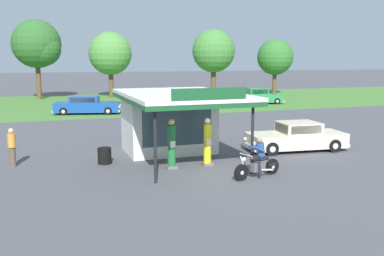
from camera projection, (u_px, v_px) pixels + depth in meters
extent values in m
plane|color=#4C4C51|center=(215.00, 174.00, 16.72)|extent=(300.00, 300.00, 0.00)
cube|color=#477A33|center=(108.00, 103.00, 44.63)|extent=(120.00, 24.00, 0.01)
cube|color=silver|center=(168.00, 122.00, 20.73)|extent=(4.21, 3.06, 2.94)
cube|color=#384C56|center=(177.00, 126.00, 19.32)|extent=(3.37, 0.05, 1.88)
cube|color=silver|center=(180.00, 94.00, 18.73)|extent=(4.91, 7.32, 0.16)
cube|color=#195128|center=(180.00, 98.00, 18.76)|extent=(4.91, 7.32, 0.18)
cube|color=#195128|center=(210.00, 94.00, 15.31)|extent=(2.95, 0.08, 0.44)
cylinder|color=black|center=(252.00, 138.00, 16.61)|extent=(0.12, 0.12, 2.94)
cylinder|color=black|center=(155.00, 145.00, 15.29)|extent=(0.12, 0.12, 2.94)
cube|color=slate|center=(172.00, 167.00, 17.66)|extent=(0.44, 0.44, 0.10)
cylinder|color=#1E6B33|center=(172.00, 146.00, 17.51)|extent=(0.34, 0.34, 1.74)
cube|color=white|center=(173.00, 145.00, 17.33)|extent=(0.22, 0.02, 0.28)
sphere|color=#EACC4C|center=(171.00, 122.00, 17.35)|extent=(0.26, 0.26, 0.26)
cube|color=slate|center=(207.00, 164.00, 18.20)|extent=(0.44, 0.44, 0.10)
cylinder|color=yellow|center=(207.00, 144.00, 18.05)|extent=(0.34, 0.34, 1.71)
cube|color=white|center=(209.00, 142.00, 17.87)|extent=(0.22, 0.02, 0.28)
sphere|color=white|center=(208.00, 121.00, 17.89)|extent=(0.26, 0.26, 0.26)
cylinder|color=black|center=(241.00, 172.00, 15.78)|extent=(0.64, 0.25, 0.64)
cylinder|color=silver|center=(241.00, 172.00, 15.78)|extent=(0.18, 0.16, 0.16)
cylinder|color=black|center=(272.00, 166.00, 16.67)|extent=(0.64, 0.25, 0.64)
cylinder|color=silver|center=(272.00, 166.00, 16.67)|extent=(0.18, 0.16, 0.16)
ellipsoid|color=black|center=(256.00, 158.00, 16.10)|extent=(0.60, 0.37, 0.24)
cube|color=#59595E|center=(256.00, 167.00, 16.18)|extent=(0.49, 0.34, 0.36)
cube|color=black|center=(262.00, 159.00, 16.30)|extent=(0.53, 0.37, 0.10)
cylinder|color=silver|center=(243.00, 165.00, 15.79)|extent=(0.37, 0.16, 0.71)
cylinder|color=silver|center=(246.00, 155.00, 15.79)|extent=(0.21, 0.69, 0.04)
sphere|color=silver|center=(244.00, 159.00, 15.76)|extent=(0.16, 0.16, 0.16)
cube|color=black|center=(272.00, 164.00, 16.63)|extent=(0.47, 0.28, 0.12)
cylinder|color=silver|center=(266.00, 170.00, 16.31)|extent=(0.70, 0.25, 0.18)
cube|color=black|center=(261.00, 157.00, 16.25)|extent=(0.47, 0.43, 0.14)
cylinder|color=black|center=(260.00, 169.00, 16.07)|extent=(0.17, 0.25, 0.56)
cylinder|color=black|center=(254.00, 167.00, 16.33)|extent=(0.17, 0.25, 0.56)
cylinder|color=#2D4C8C|center=(260.00, 150.00, 16.18)|extent=(0.48, 0.41, 0.60)
sphere|color=#9E704C|center=(260.00, 140.00, 16.08)|extent=(0.22, 0.22, 0.22)
cylinder|color=#2D4C8C|center=(259.00, 149.00, 15.87)|extent=(0.54, 0.22, 0.31)
cylinder|color=#2D4C8C|center=(252.00, 147.00, 16.19)|extent=(0.54, 0.22, 0.31)
cube|color=beige|center=(296.00, 140.00, 21.10)|extent=(5.11, 2.41, 0.72)
cube|color=beige|center=(299.00, 127.00, 21.02)|extent=(2.08, 1.85, 0.54)
cube|color=#283847|center=(282.00, 128.00, 20.82)|extent=(0.21, 1.45, 0.44)
cube|color=#283847|center=(306.00, 130.00, 20.25)|extent=(1.62, 0.22, 0.41)
cube|color=#283847|center=(291.00, 125.00, 21.80)|extent=(1.62, 0.22, 0.41)
cube|color=silver|center=(249.00, 147.00, 20.58)|extent=(0.32, 1.77, 0.18)
cube|color=silver|center=(339.00, 142.00, 21.69)|extent=(0.32, 1.77, 0.18)
sphere|color=white|center=(254.00, 144.00, 19.96)|extent=(0.18, 0.18, 0.18)
sphere|color=white|center=(245.00, 139.00, 21.11)|extent=(0.18, 0.18, 0.18)
cylinder|color=black|center=(272.00, 149.00, 19.92)|extent=(0.68, 0.27, 0.66)
cylinder|color=silver|center=(272.00, 149.00, 19.92)|extent=(0.32, 0.25, 0.30)
cylinder|color=black|center=(258.00, 142.00, 21.60)|extent=(0.68, 0.27, 0.66)
cylinder|color=silver|center=(258.00, 142.00, 21.60)|extent=(0.32, 0.25, 0.30)
cylinder|color=black|center=(334.00, 146.00, 20.66)|extent=(0.68, 0.27, 0.66)
cylinder|color=silver|center=(334.00, 146.00, 20.66)|extent=(0.32, 0.25, 0.30)
cylinder|color=black|center=(317.00, 139.00, 22.34)|extent=(0.68, 0.27, 0.66)
cylinder|color=silver|center=(317.00, 139.00, 22.34)|extent=(0.32, 0.25, 0.30)
cube|color=#19479E|center=(87.00, 107.00, 35.48)|extent=(5.70, 3.20, 0.81)
cube|color=#19479E|center=(84.00, 99.00, 35.36)|extent=(2.74, 2.22, 0.51)
cube|color=#283847|center=(98.00, 99.00, 35.46)|extent=(0.41, 1.44, 0.41)
cube|color=#283847|center=(86.00, 98.00, 36.16)|extent=(1.98, 0.54, 0.39)
cube|color=#283847|center=(83.00, 100.00, 34.55)|extent=(1.98, 0.54, 0.39)
cube|color=silver|center=(120.00, 110.00, 35.76)|extent=(0.57, 1.78, 0.18)
cube|color=silver|center=(55.00, 111.00, 35.30)|extent=(0.57, 1.78, 0.18)
sphere|color=white|center=(120.00, 105.00, 36.31)|extent=(0.18, 0.18, 0.18)
sphere|color=white|center=(119.00, 107.00, 35.11)|extent=(0.18, 0.18, 0.18)
cylinder|color=black|center=(110.00, 109.00, 36.56)|extent=(0.69, 0.36, 0.66)
cylinder|color=silver|center=(110.00, 109.00, 36.56)|extent=(0.34, 0.29, 0.30)
cylinder|color=black|center=(108.00, 111.00, 34.80)|extent=(0.69, 0.36, 0.66)
cylinder|color=silver|center=(108.00, 111.00, 34.80)|extent=(0.34, 0.29, 0.30)
cylinder|color=black|center=(68.00, 109.00, 36.25)|extent=(0.69, 0.36, 0.66)
cylinder|color=silver|center=(68.00, 109.00, 36.25)|extent=(0.34, 0.29, 0.30)
cylinder|color=black|center=(63.00, 111.00, 34.49)|extent=(0.69, 0.36, 0.66)
cylinder|color=silver|center=(63.00, 111.00, 34.49)|extent=(0.34, 0.29, 0.30)
cube|color=#E55993|center=(177.00, 101.00, 40.65)|extent=(5.57, 3.22, 0.74)
cube|color=#E55993|center=(178.00, 95.00, 40.55)|extent=(2.62, 2.20, 0.62)
cube|color=#283847|center=(167.00, 95.00, 40.47)|extent=(0.43, 1.42, 0.49)
cube|color=#283847|center=(179.00, 95.00, 39.75)|extent=(1.85, 0.54, 0.47)
cube|color=#283847|center=(178.00, 94.00, 41.35)|extent=(1.85, 0.54, 0.47)
cube|color=silver|center=(150.00, 104.00, 40.51)|extent=(0.59, 1.75, 0.18)
cube|color=silver|center=(204.00, 104.00, 40.87)|extent=(0.59, 1.75, 0.18)
sphere|color=white|center=(149.00, 102.00, 39.87)|extent=(0.18, 0.18, 0.18)
sphere|color=white|center=(150.00, 101.00, 41.05)|extent=(0.18, 0.18, 0.18)
cylinder|color=black|center=(158.00, 105.00, 39.70)|extent=(0.69, 0.37, 0.66)
cylinder|color=silver|center=(158.00, 105.00, 39.70)|extent=(0.35, 0.29, 0.30)
cylinder|color=black|center=(159.00, 103.00, 41.43)|extent=(0.69, 0.37, 0.66)
cylinder|color=silver|center=(159.00, 103.00, 41.43)|extent=(0.35, 0.29, 0.30)
cylinder|color=black|center=(196.00, 104.00, 39.94)|extent=(0.69, 0.37, 0.66)
cylinder|color=silver|center=(196.00, 104.00, 39.94)|extent=(0.35, 0.29, 0.30)
cylinder|color=black|center=(194.00, 103.00, 41.67)|extent=(0.69, 0.37, 0.66)
cylinder|color=silver|center=(194.00, 103.00, 41.67)|extent=(0.35, 0.29, 0.30)
cube|color=#2D844C|center=(260.00, 98.00, 43.63)|extent=(4.85, 2.51, 0.84)
cube|color=#2D844C|center=(257.00, 91.00, 43.45)|extent=(2.21, 1.89, 0.61)
cube|color=#283847|center=(266.00, 91.00, 43.63)|extent=(0.26, 1.41, 0.49)
cube|color=#283847|center=(255.00, 91.00, 44.21)|extent=(1.67, 0.29, 0.47)
cube|color=#283847|center=(260.00, 92.00, 42.69)|extent=(1.67, 0.29, 0.47)
cube|color=silver|center=(281.00, 101.00, 44.10)|extent=(0.39, 1.72, 0.18)
cube|color=silver|center=(239.00, 101.00, 43.25)|extent=(0.39, 1.72, 0.18)
sphere|color=white|center=(279.00, 97.00, 44.61)|extent=(0.18, 0.18, 0.18)
sphere|color=white|center=(283.00, 98.00, 43.48)|extent=(0.18, 0.18, 0.18)
cylinder|color=black|center=(271.00, 100.00, 44.78)|extent=(0.68, 0.30, 0.66)
cylinder|color=silver|center=(271.00, 100.00, 44.78)|extent=(0.33, 0.26, 0.30)
cylinder|color=black|center=(277.00, 101.00, 43.13)|extent=(0.68, 0.30, 0.66)
cylinder|color=silver|center=(277.00, 101.00, 43.13)|extent=(0.33, 0.26, 0.30)
cylinder|color=black|center=(243.00, 100.00, 44.21)|extent=(0.68, 0.30, 0.66)
cylinder|color=silver|center=(243.00, 100.00, 44.21)|extent=(0.33, 0.26, 0.30)
cylinder|color=black|center=(248.00, 102.00, 42.56)|extent=(0.68, 0.30, 0.66)
cylinder|color=silver|center=(248.00, 102.00, 42.56)|extent=(0.33, 0.26, 0.30)
cylinder|color=brown|center=(13.00, 157.00, 17.90)|extent=(0.26, 0.26, 0.85)
cylinder|color=gold|center=(12.00, 140.00, 17.78)|extent=(0.34, 0.34, 0.60)
sphere|color=tan|center=(11.00, 131.00, 17.71)|extent=(0.23, 0.23, 0.23)
cylinder|color=brown|center=(39.00, 81.00, 48.73)|extent=(0.55, 0.55, 4.33)
sphere|color=#2D6028|center=(36.00, 44.00, 48.04)|extent=(5.60, 5.60, 5.60)
sphere|color=#2D6028|center=(43.00, 49.00, 47.82)|extent=(4.00, 4.00, 4.00)
cylinder|color=brown|center=(274.00, 82.00, 55.69)|extent=(0.52, 0.52, 3.18)
sphere|color=#33702D|center=(275.00, 57.00, 55.14)|extent=(4.76, 4.76, 4.76)
sphere|color=#33702D|center=(274.00, 61.00, 54.41)|extent=(2.64, 2.64, 2.64)
cylinder|color=brown|center=(213.00, 82.00, 52.05)|extent=(0.64, 0.64, 3.69)
sphere|color=#427F38|center=(214.00, 51.00, 51.43)|extent=(5.33, 5.33, 5.33)
sphere|color=#427F38|center=(216.00, 55.00, 50.89)|extent=(2.87, 2.87, 2.87)
cylinder|color=brown|center=(111.00, 84.00, 51.16)|extent=(0.58, 0.58, 3.40)
sphere|color=#4C893D|center=(110.00, 53.00, 50.56)|extent=(5.23, 5.23, 5.23)
sphere|color=#4C893D|center=(113.00, 58.00, 50.73)|extent=(3.78, 3.78, 3.78)
cylinder|color=black|center=(105.00, 162.00, 18.41)|extent=(0.60, 0.60, 0.18)
cylinder|color=black|center=(105.00, 158.00, 18.38)|extent=(0.60, 0.60, 0.18)
cylinder|color=black|center=(104.00, 154.00, 18.35)|extent=(0.60, 0.60, 0.18)
cylinder|color=black|center=(104.00, 150.00, 18.32)|extent=(0.60, 0.60, 0.18)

